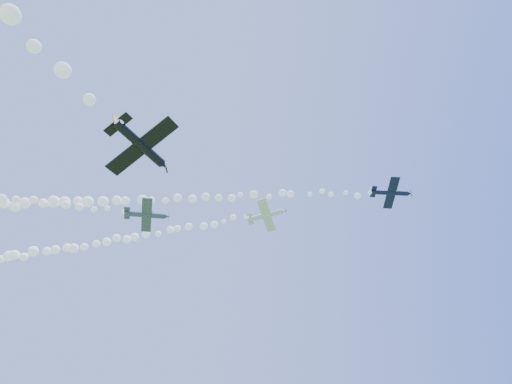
{
  "coord_description": "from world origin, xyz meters",
  "views": [
    {
      "loc": [
        -2.28,
        -50.71,
        2.0
      ],
      "look_at": [
        3.47,
        -4.54,
        43.89
      ],
      "focal_mm": 30.0,
      "sensor_mm": 36.0,
      "label": 1
    }
  ],
  "objects": [
    {
      "name": "smoke_trail_white",
      "position": [
        -25.96,
        21.59,
        50.12
      ],
      "size": [
        61.89,
        25.99,
        3.15
      ],
      "primitive_type": null,
      "color": "white"
    },
    {
      "name": "plane_navy",
      "position": [
        26.4,
        -1.3,
        49.18
      ],
      "size": [
        6.86,
        7.31,
        2.73
      ],
      "rotation": [
        -0.07,
        0.1,
        -0.16
      ],
      "color": "#0C1035"
    },
    {
      "name": "plane_white",
      "position": [
        6.99,
        8.65,
        50.45
      ],
      "size": [
        7.43,
        7.77,
        2.28
      ],
      "rotation": [
        -0.17,
        -0.1,
        -0.37
      ],
      "color": "silver"
    },
    {
      "name": "plane_grey",
      "position": [
        -12.97,
        3.59,
        44.46
      ],
      "size": [
        7.37,
        7.67,
        1.95
      ],
      "rotation": [
        -0.1,
        -0.06,
        0.08
      ],
      "color": "#3B4356"
    },
    {
      "name": "plane_black",
      "position": [
        -10.28,
        -20.24,
        34.72
      ],
      "size": [
        7.21,
        7.21,
        3.24
      ],
      "rotation": [
        -0.37,
        -0.05,
        0.92
      ],
      "color": "black"
    },
    {
      "name": "smoke_trail_navy",
      "position": [
        -12.72,
        4.96,
        49.0
      ],
      "size": [
        74.22,
        14.0,
        2.73
      ],
      "primitive_type": null,
      "color": "white"
    }
  ]
}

